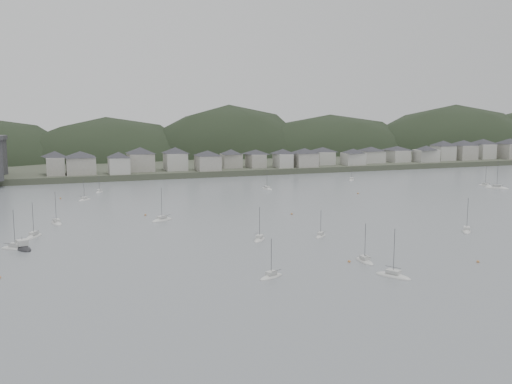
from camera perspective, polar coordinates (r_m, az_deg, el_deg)
name	(u,v)px	position (r m, az deg, el deg)	size (l,w,h in m)	color
ground	(365,262)	(136.38, 10.71, -6.76)	(900.00, 900.00, 0.00)	slate
far_shore_land	(151,156)	(415.28, -10.26, 3.48)	(900.00, 250.00, 3.00)	#383D2D
forested_ridge	(165,178)	(392.29, -8.90, 1.36)	(851.55, 103.94, 102.57)	black
waterfront_town	(276,156)	(320.37, 2.02, 3.52)	(451.48, 28.46, 12.92)	gray
sailboat_lead	(267,189)	(252.12, 1.09, 0.30)	(3.90, 7.81, 10.24)	beige
moored_fleet	(222,224)	(176.02, -3.35, -3.17)	(238.14, 163.39, 13.77)	beige
motor_launch_far	(22,248)	(157.10, -22.00, -5.12)	(6.05, 9.27, 4.07)	black
mooring_buoys	(278,221)	(180.58, 2.17, -2.88)	(170.00, 132.42, 0.70)	#AC6F39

